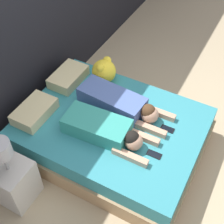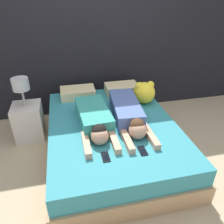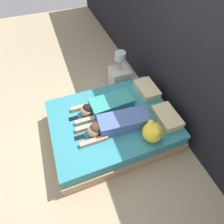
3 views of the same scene
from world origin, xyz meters
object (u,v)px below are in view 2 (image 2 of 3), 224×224
(pillow_head_left, at_px, (78,93))
(nightstand, at_px, (28,118))
(bed, at_px, (112,137))
(person_right, at_px, (128,114))
(person_left, at_px, (95,119))
(pillow_head_right, at_px, (122,89))
(cell_phone_right, at_px, (142,151))
(cell_phone_left, at_px, (105,157))
(plush_toy, at_px, (144,92))

(pillow_head_left, height_order, nightstand, nightstand)
(bed, xyz_separation_m, nightstand, (-1.09, 0.58, 0.09))
(person_right, relative_size, nightstand, 1.26)
(bed, relative_size, person_left, 2.00)
(pillow_head_right, bearing_deg, person_left, -123.35)
(pillow_head_right, distance_m, cell_phone_right, 1.44)
(pillow_head_left, height_order, pillow_head_right, same)
(pillow_head_left, height_order, cell_phone_right, pillow_head_left)
(bed, distance_m, person_right, 0.39)
(person_left, xyz_separation_m, person_right, (0.43, 0.03, 0.01))
(person_left, distance_m, nightstand, 1.09)
(person_right, bearing_deg, pillow_head_right, 80.26)
(bed, distance_m, pillow_head_right, 0.95)
(pillow_head_right, relative_size, cell_phone_left, 3.35)
(plush_toy, bearing_deg, cell_phone_left, -126.82)
(person_left, bearing_deg, plush_toy, 30.32)
(bed, height_order, cell_phone_left, cell_phone_left)
(bed, xyz_separation_m, plush_toy, (0.57, 0.43, 0.39))
(cell_phone_right, bearing_deg, bed, 107.07)
(person_left, bearing_deg, bed, 9.68)
(plush_toy, relative_size, nightstand, 0.35)
(cell_phone_right, bearing_deg, plush_toy, 69.53)
(pillow_head_right, height_order, person_left, person_left)
(bed, relative_size, plush_toy, 6.49)
(pillow_head_right, xyz_separation_m, plush_toy, (0.22, -0.40, 0.09))
(cell_phone_right, bearing_deg, pillow_head_left, 110.46)
(bed, distance_m, person_left, 0.40)
(pillow_head_right, xyz_separation_m, nightstand, (-1.44, -0.25, -0.21))
(bed, height_order, pillow_head_right, pillow_head_right)
(person_left, relative_size, cell_phone_right, 6.84)
(person_left, distance_m, person_right, 0.43)
(cell_phone_left, distance_m, cell_phone_right, 0.39)
(plush_toy, distance_m, nightstand, 1.69)
(person_left, relative_size, nightstand, 1.15)
(person_left, xyz_separation_m, plush_toy, (0.79, 0.46, 0.07))
(cell_phone_left, bearing_deg, pillow_head_left, 95.66)
(bed, bearing_deg, cell_phone_left, -108.59)
(person_left, height_order, cell_phone_left, person_left)
(person_left, bearing_deg, pillow_head_left, 98.42)
(bed, height_order, nightstand, nightstand)
(cell_phone_right, xyz_separation_m, plush_toy, (0.38, 1.03, 0.16))
(pillow_head_right, relative_size, nightstand, 0.56)
(person_right, bearing_deg, cell_phone_left, -124.13)
(pillow_head_right, xyz_separation_m, cell_phone_right, (-0.16, -1.43, -0.06))
(person_right, bearing_deg, bed, 178.63)
(person_right, relative_size, plush_toy, 3.58)
(person_right, height_order, cell_phone_right, person_right)
(pillow_head_left, height_order, plush_toy, plush_toy)
(pillow_head_left, xyz_separation_m, person_left, (0.13, -0.86, 0.03))
(pillow_head_left, height_order, cell_phone_left, pillow_head_left)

